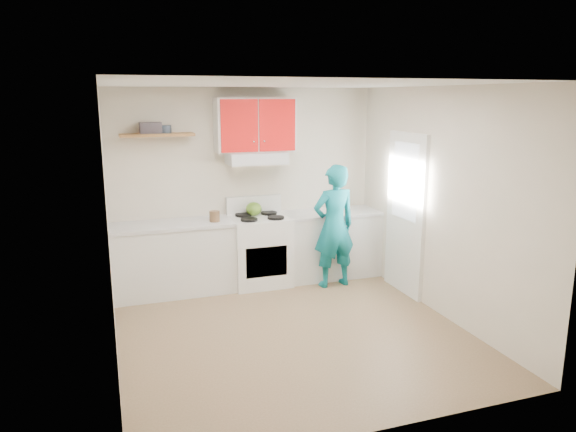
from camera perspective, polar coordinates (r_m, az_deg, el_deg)
name	(u,v)px	position (r m, az deg, el deg)	size (l,w,h in m)	color
floor	(291,331)	(5.97, 0.35, -12.04)	(3.80, 3.80, 0.00)	brown
ceiling	(292,84)	(5.43, 0.39, 13.76)	(3.60, 3.80, 0.04)	white
back_wall	(245,186)	(7.35, -4.52, 3.22)	(3.60, 0.04, 2.60)	beige
front_wall	(380,268)	(3.88, 9.71, -5.43)	(3.60, 0.04, 2.60)	beige
left_wall	(108,227)	(5.26, -18.48, -1.13)	(0.04, 3.80, 2.60)	beige
right_wall	(441,203)	(6.37, 15.85, 1.34)	(0.04, 3.80, 2.60)	beige
door	(405,214)	(6.99, 12.31, 0.19)	(0.05, 0.85, 2.05)	white
door_glass	(405,181)	(6.90, 12.28, 3.62)	(0.01, 0.55, 0.95)	white
counter_left	(174,259)	(7.07, -12.01, -4.47)	(1.52, 0.60, 0.90)	silver
counter_right	(330,244)	(7.61, 4.50, -3.00)	(1.32, 0.60, 0.90)	silver
stove	(260,251)	(7.25, -3.00, -3.69)	(0.76, 0.65, 0.92)	white
range_hood	(256,158)	(7.11, -3.35, 6.14)	(0.76, 0.44, 0.15)	silver
upper_cabinets	(255,125)	(7.13, -3.51, 9.58)	(1.02, 0.33, 0.70)	red
shelf	(157,135)	(6.92, -13.67, 8.34)	(0.90, 0.30, 0.04)	brown
books	(150,128)	(6.93, -14.34, 9.02)	(0.26, 0.19, 0.13)	#413941
tin	(165,129)	(6.96, -12.86, 8.94)	(0.16, 0.16, 0.10)	#333D4C
kettle	(254,209)	(7.23, -3.64, 0.75)	(0.21, 0.21, 0.18)	#4F7821
crock	(215,217)	(6.93, -7.76, -0.12)	(0.13, 0.13, 0.16)	#523923
cutting_board	(315,213)	(7.43, 2.87, 0.29)	(0.26, 0.19, 0.02)	olive
silicone_mat	(360,211)	(7.70, 7.58, 0.57)	(0.31, 0.26, 0.01)	red
person	(334,226)	(7.11, 4.89, -1.08)	(0.60, 0.39, 1.63)	#0E7581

